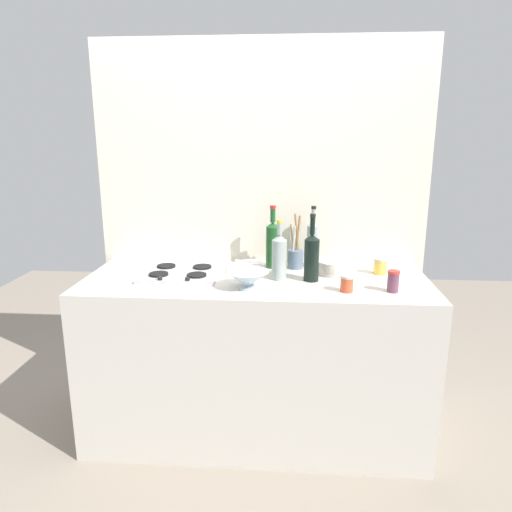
% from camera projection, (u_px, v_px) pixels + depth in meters
% --- Properties ---
extents(ground_plane, '(6.00, 6.00, 0.00)m').
position_uv_depth(ground_plane, '(256.00, 428.00, 2.72)').
color(ground_plane, gray).
rests_on(ground_plane, ground).
extents(counter_block, '(1.80, 0.70, 0.90)m').
position_uv_depth(counter_block, '(256.00, 356.00, 2.60)').
color(counter_block, beige).
rests_on(counter_block, ground).
extents(backsplash_panel, '(1.90, 0.06, 2.15)m').
position_uv_depth(backsplash_panel, '(261.00, 231.00, 2.81)').
color(backsplash_panel, beige).
rests_on(backsplash_panel, ground).
extents(stovetop_hob, '(0.40, 0.35, 0.04)m').
position_uv_depth(stovetop_hob, '(181.00, 273.00, 2.53)').
color(stovetop_hob, '#B2B2B7').
rests_on(stovetop_hob, counter_block).
extents(plate_stack, '(0.21, 0.21, 0.07)m').
position_uv_depth(plate_stack, '(336.00, 267.00, 2.56)').
color(plate_stack, silver).
rests_on(plate_stack, counter_block).
extents(wine_bottle_leftmost, '(0.08, 0.08, 0.31)m').
position_uv_depth(wine_bottle_leftmost, '(279.00, 256.00, 2.44)').
color(wine_bottle_leftmost, gray).
rests_on(wine_bottle_leftmost, counter_block).
extents(wine_bottle_mid_left, '(0.07, 0.07, 0.35)m').
position_uv_depth(wine_bottle_mid_left, '(313.00, 243.00, 2.69)').
color(wine_bottle_mid_left, gray).
rests_on(wine_bottle_mid_left, counter_block).
extents(wine_bottle_mid_right, '(0.08, 0.08, 0.35)m').
position_uv_depth(wine_bottle_mid_right, '(312.00, 256.00, 2.42)').
color(wine_bottle_mid_right, black).
rests_on(wine_bottle_mid_right, counter_block).
extents(wine_bottle_rightmost, '(0.07, 0.07, 0.35)m').
position_uv_depth(wine_bottle_rightmost, '(273.00, 243.00, 2.66)').
color(wine_bottle_rightmost, '#19471E').
rests_on(wine_bottle_rightmost, counter_block).
extents(mixing_bowl, '(0.21, 0.21, 0.09)m').
position_uv_depth(mixing_bowl, '(248.00, 279.00, 2.32)').
color(mixing_bowl, silver).
rests_on(mixing_bowl, counter_block).
extents(butter_dish, '(0.15, 0.12, 0.07)m').
position_uv_depth(butter_dish, '(248.00, 268.00, 2.56)').
color(butter_dish, white).
rests_on(butter_dish, counter_block).
extents(utensil_crock, '(0.08, 0.08, 0.31)m').
position_uv_depth(utensil_crock, '(296.00, 256.00, 2.66)').
color(utensil_crock, slate).
rests_on(utensil_crock, counter_block).
extents(condiment_jar_front, '(0.06, 0.06, 0.10)m').
position_uv_depth(condiment_jar_front, '(393.00, 281.00, 2.26)').
color(condiment_jar_front, '#66384C').
rests_on(condiment_jar_front, counter_block).
extents(condiment_jar_rear, '(0.07, 0.07, 0.09)m').
position_uv_depth(condiment_jar_rear, '(380.00, 266.00, 2.56)').
color(condiment_jar_rear, gold).
rests_on(condiment_jar_rear, counter_block).
extents(condiment_jar_spare, '(0.06, 0.06, 0.08)m').
position_uv_depth(condiment_jar_spare, '(347.00, 283.00, 2.27)').
color(condiment_jar_spare, '#C64C2D').
rests_on(condiment_jar_spare, counter_block).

